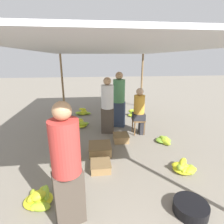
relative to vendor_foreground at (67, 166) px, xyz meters
name	(u,v)px	position (x,y,z in m)	size (l,w,h in m)	color
canopy_post_back_left	(62,83)	(-0.86, 5.56, 0.28)	(0.08, 0.08, 2.28)	olive
canopy_post_back_right	(142,81)	(2.51, 5.56, 0.28)	(0.08, 0.08, 2.28)	olive
canopy_tarp	(111,50)	(0.83, 2.52, 1.44)	(3.77, 6.48, 0.04)	#B2B2B7
vendor_foreground	(67,166)	(0.00, 0.00, 0.00)	(0.45, 0.45, 1.66)	#4C4238
stool	(138,122)	(1.64, 2.72, -0.52)	(0.34, 0.34, 0.43)	brown
vendor_seated	(140,110)	(1.66, 2.72, -0.17)	(0.37, 0.37, 1.33)	#2D2D33
basin_black	(191,208)	(1.67, -0.06, -0.78)	(0.48, 0.48, 0.16)	black
banana_pile_left_0	(39,198)	(-0.51, 0.37, -0.79)	(0.44, 0.51, 0.23)	#B9CE2B
banana_pile_left_1	(66,161)	(-0.23, 1.35, -0.78)	(0.63, 0.53, 0.24)	#7EB736
banana_pile_left_2	(83,113)	(-0.03, 4.70, -0.78)	(0.64, 0.41, 0.26)	#90BE32
banana_pile_left_3	(80,124)	(-0.07, 3.43, -0.75)	(0.53, 0.43, 0.27)	yellow
banana_pile_right_0	(184,168)	(2.05, 0.84, -0.78)	(0.51, 0.43, 0.23)	yellow
banana_pile_right_1	(133,114)	(1.86, 4.29, -0.76)	(0.45, 0.53, 0.26)	#9AC231
banana_pile_right_2	(164,140)	(2.17, 2.07, -0.80)	(0.40, 0.51, 0.15)	#B1CB2C
crate_near	(100,149)	(0.47, 1.71, -0.75)	(0.51, 0.51, 0.22)	#9E7A4C
crate_mid	(121,138)	(1.06, 2.26, -0.76)	(0.39, 0.39, 0.20)	#9E7A4C
crate_far	(101,166)	(0.46, 1.08, -0.78)	(0.39, 0.39, 0.17)	#9E7A4C
shopper_walking_mid	(107,105)	(0.76, 2.87, -0.02)	(0.39, 0.39, 1.62)	#4C4238
shopper_walking_far	(119,99)	(1.16, 3.35, 0.03)	(0.47, 0.47, 1.72)	#384766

